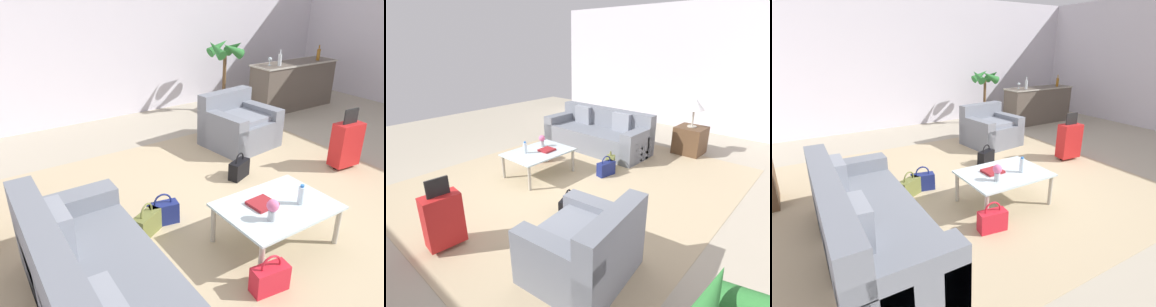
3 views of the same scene
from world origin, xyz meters
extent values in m
plane|color=#A89E89|center=(0.00, 0.00, 0.00)|extent=(12.00, 12.00, 0.00)
cube|color=silver|center=(0.00, 4.06, 1.55)|extent=(10.24, 0.12, 3.10)
cube|color=tan|center=(-0.60, 0.20, 0.00)|extent=(5.20, 4.40, 0.01)
cube|color=slate|center=(-2.10, -0.60, 0.23)|extent=(0.90, 2.28, 0.45)
cube|color=slate|center=(-2.44, -0.60, 0.42)|extent=(0.22, 2.28, 0.84)
cube|color=slate|center=(-2.10, 0.42, 0.31)|extent=(0.90, 0.24, 0.61)
cube|color=slate|center=(-2.10, -1.62, 0.31)|extent=(0.90, 0.24, 0.61)
cube|color=gray|center=(-2.28, -0.09, 0.63)|extent=(0.13, 0.40, 0.40)
cube|color=gray|center=(-2.28, -1.11, 0.63)|extent=(0.14, 0.40, 0.41)
cube|color=slate|center=(0.90, 1.60, 0.22)|extent=(1.09, 1.00, 0.44)
cube|color=slate|center=(0.86, 1.95, 0.41)|extent=(1.01, 0.31, 0.81)
cube|color=slate|center=(1.30, 1.65, 0.30)|extent=(0.30, 0.91, 0.60)
cube|color=slate|center=(0.50, 1.55, 0.30)|extent=(0.30, 0.91, 0.60)
cube|color=gray|center=(0.91, 1.55, 0.48)|extent=(0.82, 0.72, 0.08)
cube|color=silver|center=(-0.40, -0.50, 0.42)|extent=(1.09, 0.78, 0.02)
cylinder|color=#ADA899|center=(-0.89, -0.16, 0.20)|extent=(0.05, 0.05, 0.41)
cylinder|color=#ADA899|center=(0.09, -0.16, 0.20)|extent=(0.05, 0.05, 0.41)
cylinder|color=#ADA899|center=(-0.89, -0.84, 0.20)|extent=(0.05, 0.05, 0.41)
cylinder|color=#ADA899|center=(0.09, -0.84, 0.20)|extent=(0.05, 0.05, 0.41)
cylinder|color=silver|center=(-0.20, -0.60, 0.52)|extent=(0.06, 0.06, 0.18)
cylinder|color=#2D6BBC|center=(-0.20, -0.60, 0.62)|extent=(0.04, 0.04, 0.02)
cube|color=maroon|center=(-0.52, -0.42, 0.45)|extent=(0.25, 0.23, 0.03)
cylinder|color=#B2B7BC|center=(-0.62, -0.65, 0.48)|extent=(0.07, 0.07, 0.10)
sphere|color=#DB6693|center=(-0.62, -0.65, 0.58)|extent=(0.11, 0.11, 0.11)
cube|color=brown|center=(3.10, 2.60, 0.47)|extent=(1.87, 0.53, 0.93)
cube|color=#ADA899|center=(3.10, 2.60, 0.92)|extent=(1.91, 0.57, 0.03)
cylinder|color=silver|center=(2.45, 2.64, 0.93)|extent=(0.07, 0.07, 0.01)
cylinder|color=silver|center=(2.45, 2.64, 0.98)|extent=(0.01, 0.01, 0.08)
sphere|color=silver|center=(2.45, 2.64, 1.05)|extent=(0.08, 0.08, 0.08)
cylinder|color=silver|center=(3.75, 2.56, 0.93)|extent=(0.07, 0.07, 0.01)
cylinder|color=silver|center=(3.75, 2.56, 0.98)|extent=(0.01, 0.01, 0.08)
sphere|color=silver|center=(3.75, 2.56, 1.05)|extent=(0.08, 0.08, 0.08)
cylinder|color=silver|center=(2.56, 2.49, 1.04)|extent=(0.07, 0.07, 0.22)
cylinder|color=silver|center=(2.56, 2.49, 1.19)|extent=(0.03, 0.03, 0.08)
cylinder|color=brown|center=(3.64, 2.49, 1.04)|extent=(0.07, 0.07, 0.22)
cylinder|color=brown|center=(3.64, 2.49, 1.19)|extent=(0.03, 0.03, 0.08)
cube|color=red|center=(1.60, 0.20, 0.35)|extent=(0.42, 0.25, 0.60)
cube|color=black|center=(1.60, 0.20, 0.75)|extent=(0.24, 0.04, 0.20)
cylinder|color=black|center=(1.46, 0.21, 0.03)|extent=(0.02, 0.05, 0.05)
cylinder|color=black|center=(1.74, 0.19, 0.03)|extent=(0.02, 0.05, 0.05)
cube|color=navy|center=(-1.15, 0.38, 0.12)|extent=(0.34, 0.20, 0.24)
torus|color=navy|center=(-1.15, 0.38, 0.26)|extent=(0.20, 0.06, 0.20)
cube|color=red|center=(-0.89, -0.94, 0.12)|extent=(0.34, 0.18, 0.24)
torus|color=red|center=(-0.89, -0.94, 0.26)|extent=(0.20, 0.05, 0.20)
cube|color=olive|center=(-1.38, 0.30, 0.12)|extent=(0.35, 0.27, 0.24)
torus|color=olive|center=(-1.38, 0.30, 0.26)|extent=(0.18, 0.11, 0.20)
cube|color=black|center=(0.19, 0.75, 0.12)|extent=(0.35, 0.24, 0.24)
torus|color=black|center=(0.19, 0.75, 0.26)|extent=(0.19, 0.09, 0.20)
cylinder|color=#514C56|center=(1.80, 3.20, 0.16)|extent=(0.41, 0.41, 0.32)
cylinder|color=brown|center=(1.80, 3.20, 0.72)|extent=(0.07, 0.07, 0.80)
cone|color=#2D7533|center=(2.02, 3.20, 1.24)|extent=(0.20, 0.49, 0.38)
cone|color=#2D7533|center=(1.80, 3.42, 1.24)|extent=(0.49, 0.20, 0.38)
cone|color=#2D7533|center=(1.58, 3.20, 1.24)|extent=(0.20, 0.49, 0.38)
cone|color=#2D7533|center=(1.80, 2.98, 1.24)|extent=(0.49, 0.20, 0.38)
camera|label=1|loc=(-2.72, -2.59, 2.32)|focal=35.00mm
camera|label=2|loc=(2.71, 3.18, 2.19)|focal=28.00mm
camera|label=3|loc=(-2.60, -3.25, 1.94)|focal=28.00mm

